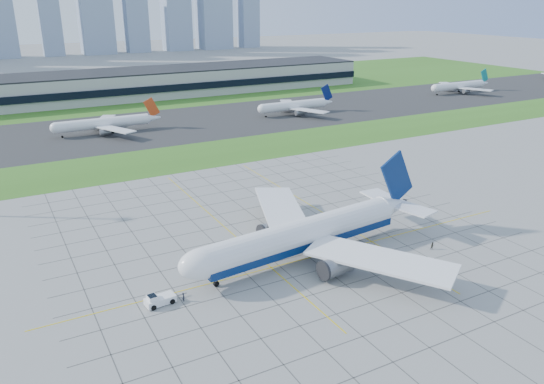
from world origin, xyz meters
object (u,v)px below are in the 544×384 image
Objects in this scene: distant_jet_1 at (105,123)px; distant_jet_3 at (459,86)px; airliner at (304,235)px; crew_far at (433,246)px; pushback_tug at (159,300)px; crew_near at (184,297)px; distant_jet_2 at (295,106)px.

distant_jet_1 is 0.98× the size of distant_jet_3.
crew_far is at bearing -27.06° from airliner.
pushback_tug is at bearing -178.66° from crew_far.
pushback_tug is 64.58m from crew_far.
airliner is 35.74m from pushback_tug.
distant_jet_2 reaches higher than crew_near.
airliner is at bearing 167.11° from crew_far.
crew_far is at bearing -109.13° from distant_jet_2.
crew_far is at bearing -74.81° from distant_jet_1.
airliner is 1.43× the size of distant_jet_3.
distant_jet_2 is at bearing 53.71° from airliner.
distant_jet_3 is at bearing 29.27° from airliner.
airliner is 1.46× the size of distant_jet_1.
distant_jet_3 reaches higher than crew_near.
crew_far is at bearing -12.84° from pushback_tug.
pushback_tug is at bearing -148.12° from distant_jet_3.
crew_far is (28.88, -11.04, -4.77)m from airliner.
distant_jet_2 reaches higher than pushback_tug.
distant_jet_3 is (220.24, 2.30, 0.00)m from distant_jet_1.
pushback_tug is (-35.26, -3.51, -4.64)m from airliner.
distant_jet_2 and distant_jet_3 have the same top height.
crew_near is 0.04× the size of distant_jet_2.
crew_far is at bearing -83.34° from crew_near.
distant_jet_1 is at bearing 113.22° from crew_far.
distant_jet_2 reaches higher than crew_far.
distant_jet_3 is at bearing -44.67° from crew_near.
pushback_tug is at bearing -98.38° from distant_jet_1.
distant_jet_1 is (-13.41, 144.76, -1.20)m from airliner.
crew_near is at bearing -177.43° from airliner.
distant_jet_3 is (125.59, 7.20, 0.00)m from distant_jet_2.
distant_jet_2 is at bearing -2.97° from distant_jet_1.
distant_jet_1 is (-42.29, 155.80, 3.57)m from crew_far.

